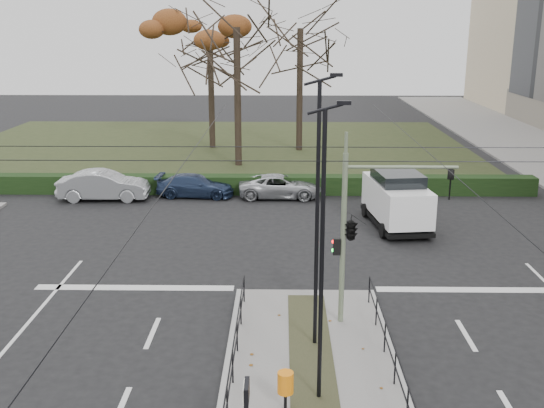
{
  "coord_description": "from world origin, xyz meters",
  "views": [
    {
      "loc": [
        -0.82,
        -15.3,
        8.9
      ],
      "look_at": [
        -1.2,
        8.12,
        2.33
      ],
      "focal_mm": 42.0,
      "sensor_mm": 36.0,
      "label": 1
    }
  ],
  "objects": [
    {
      "name": "rust_tree",
      "position": [
        -6.05,
        31.83,
        8.63
      ],
      "size": [
        7.6,
        7.6,
        11.24
      ],
      "color": "black",
      "rests_on": "park"
    },
    {
      "name": "bare_tree_center",
      "position": [
        0.43,
        30.92,
        8.12
      ],
      "size": [
        7.67,
        7.67,
        11.5
      ],
      "color": "black",
      "rests_on": "park"
    },
    {
      "name": "white_van",
      "position": [
        4.41,
        12.74,
        1.34
      ],
      "size": [
        2.69,
        5.13,
        2.58
      ],
      "color": "white",
      "rests_on": "ground"
    },
    {
      "name": "parked_car_third",
      "position": [
        -5.5,
        17.88,
        0.6
      ],
      "size": [
        4.27,
        1.99,
        1.21
      ],
      "primitive_type": "imported",
      "rotation": [
        0.0,
        0.0,
        1.5
      ],
      "color": "#202E4C",
      "rests_on": "ground"
    },
    {
      "name": "streetlamp_median_near",
      "position": [
        0.12,
        -1.56,
        3.81
      ],
      "size": [
        0.6,
        0.12,
        7.22
      ],
      "color": "black",
      "rests_on": "median_island"
    },
    {
      "name": "info_panel",
      "position": [
        -1.51,
        -4.24,
        1.71
      ],
      "size": [
        0.11,
        0.52,
        2.0
      ],
      "color": "black",
      "rests_on": "median_island"
    },
    {
      "name": "parked_car_second",
      "position": [
        -10.24,
        17.15,
        0.78
      ],
      "size": [
        4.79,
        1.83,
        1.56
      ],
      "primitive_type": "imported",
      "rotation": [
        0.0,
        0.0,
        1.61
      ],
      "color": "#A1A3A8",
      "rests_on": "ground"
    },
    {
      "name": "ground",
      "position": [
        0.0,
        0.0,
        0.0
      ],
      "size": [
        140.0,
        140.0,
        0.0
      ],
      "primitive_type": "plane",
      "color": "black",
      "rests_on": "ground"
    },
    {
      "name": "litter_bin",
      "position": [
        -0.72,
        -2.11,
        0.84
      ],
      "size": [
        0.38,
        0.38,
        0.98
      ],
      "color": "black",
      "rests_on": "median_island"
    },
    {
      "name": "median_railing",
      "position": [
        0.0,
        -2.6,
        0.98
      ],
      "size": [
        4.14,
        13.24,
        0.92
      ],
      "color": "black",
      "rests_on": "median_island"
    },
    {
      "name": "hedge",
      "position": [
        -6.0,
        18.6,
        0.5
      ],
      "size": [
        38.0,
        1.0,
        1.0
      ],
      "primitive_type": "cube",
      "color": "black",
      "rests_on": "ground"
    },
    {
      "name": "park",
      "position": [
        -6.0,
        32.0,
        0.05
      ],
      "size": [
        38.0,
        26.0,
        0.1
      ],
      "primitive_type": "cube",
      "color": "#283118",
      "rests_on": "ground"
    },
    {
      "name": "traffic_light",
      "position": [
        1.31,
        2.62,
        3.2
      ],
      "size": [
        3.57,
        2.04,
        5.26
      ],
      "color": "slate",
      "rests_on": "median_island"
    },
    {
      "name": "parked_car_fourth",
      "position": [
        -0.9,
        17.77,
        0.62
      ],
      "size": [
        4.45,
        2.08,
        1.23
      ],
      "primitive_type": "imported",
      "rotation": [
        0.0,
        0.0,
        1.56
      ],
      "color": "#A1A3A8",
      "rests_on": "ground"
    },
    {
      "name": "bare_tree_near",
      "position": [
        -3.68,
        25.57,
        8.19
      ],
      "size": [
        6.55,
        6.55,
        11.61
      ],
      "color": "black",
      "rests_on": "park"
    },
    {
      "name": "streetlamp_median_far",
      "position": [
        0.15,
        1.18,
        4.01
      ],
      "size": [
        0.64,
        0.13,
        7.61
      ],
      "color": "black",
      "rests_on": "median_island"
    },
    {
      "name": "catenary",
      "position": [
        0.0,
        1.62,
        3.42
      ],
      "size": [
        20.0,
        34.0,
        6.0
      ],
      "color": "black",
      "rests_on": "ground"
    }
  ]
}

